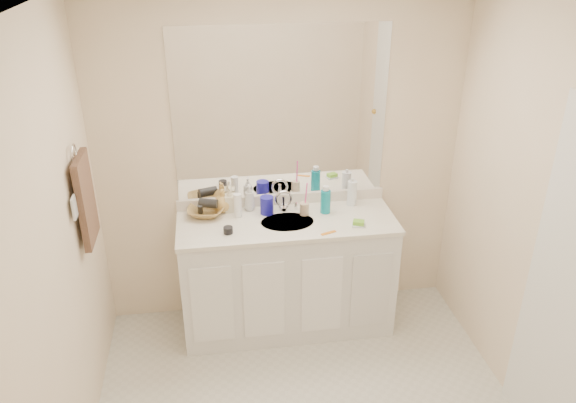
# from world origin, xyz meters

# --- Properties ---
(ceiling) EXTENTS (2.60, 2.60, 0.02)m
(ceiling) POSITION_xyz_m (0.00, 0.00, 2.40)
(ceiling) COLOR white
(ceiling) RESTS_ON wall_back
(wall_back) EXTENTS (2.60, 0.02, 2.40)m
(wall_back) POSITION_xyz_m (0.00, 1.30, 1.20)
(wall_back) COLOR #F7E2C1
(wall_back) RESTS_ON floor
(wall_left) EXTENTS (0.02, 2.60, 2.40)m
(wall_left) POSITION_xyz_m (-1.30, 0.00, 1.20)
(wall_left) COLOR #F7E2C1
(wall_left) RESTS_ON floor
(wall_right) EXTENTS (0.02, 2.60, 2.40)m
(wall_right) POSITION_xyz_m (1.30, 0.00, 1.20)
(wall_right) COLOR #F7E2C1
(wall_right) RESTS_ON floor
(vanity_cabinet) EXTENTS (1.50, 0.55, 0.85)m
(vanity_cabinet) POSITION_xyz_m (0.00, 1.02, 0.42)
(vanity_cabinet) COLOR white
(vanity_cabinet) RESTS_ON floor
(countertop) EXTENTS (1.52, 0.57, 0.03)m
(countertop) POSITION_xyz_m (0.00, 1.02, 0.86)
(countertop) COLOR white
(countertop) RESTS_ON vanity_cabinet
(backsplash) EXTENTS (1.52, 0.03, 0.08)m
(backsplash) POSITION_xyz_m (0.00, 1.29, 0.92)
(backsplash) COLOR silver
(backsplash) RESTS_ON countertop
(sink_basin) EXTENTS (0.37, 0.37, 0.02)m
(sink_basin) POSITION_xyz_m (0.00, 1.00, 0.87)
(sink_basin) COLOR beige
(sink_basin) RESTS_ON countertop
(faucet) EXTENTS (0.02, 0.02, 0.11)m
(faucet) POSITION_xyz_m (0.00, 1.18, 0.94)
(faucet) COLOR silver
(faucet) RESTS_ON countertop
(mirror) EXTENTS (1.48, 0.01, 1.20)m
(mirror) POSITION_xyz_m (0.00, 1.29, 1.56)
(mirror) COLOR white
(mirror) RESTS_ON wall_back
(blue_mug) EXTENTS (0.09, 0.09, 0.13)m
(blue_mug) POSITION_xyz_m (-0.12, 1.15, 0.94)
(blue_mug) COLOR #19169D
(blue_mug) RESTS_ON countertop
(tan_cup) EXTENTS (0.09, 0.09, 0.09)m
(tan_cup) POSITION_xyz_m (0.14, 1.10, 0.92)
(tan_cup) COLOR #CBB08F
(tan_cup) RESTS_ON countertop
(toothbrush) EXTENTS (0.02, 0.04, 0.20)m
(toothbrush) POSITION_xyz_m (0.15, 1.10, 1.03)
(toothbrush) COLOR #FD42A5
(toothbrush) RESTS_ON tan_cup
(mouthwash_bottle) EXTENTS (0.09, 0.09, 0.17)m
(mouthwash_bottle) POSITION_xyz_m (0.29, 1.11, 0.96)
(mouthwash_bottle) COLOR #0D8FA4
(mouthwash_bottle) RESTS_ON countertop
(clear_pump_bottle) EXTENTS (0.08, 0.08, 0.18)m
(clear_pump_bottle) POSITION_xyz_m (0.51, 1.20, 0.97)
(clear_pump_bottle) COLOR white
(clear_pump_bottle) RESTS_ON countertop
(soap_dish) EXTENTS (0.11, 0.10, 0.01)m
(soap_dish) POSITION_xyz_m (0.47, 0.88, 0.89)
(soap_dish) COLOR silver
(soap_dish) RESTS_ON countertop
(green_soap) EXTENTS (0.09, 0.08, 0.03)m
(green_soap) POSITION_xyz_m (0.47, 0.88, 0.90)
(green_soap) COLOR #70BA2D
(green_soap) RESTS_ON soap_dish
(orange_comb) EXTENTS (0.11, 0.06, 0.00)m
(orange_comb) POSITION_xyz_m (0.25, 0.80, 0.88)
(orange_comb) COLOR orange
(orange_comb) RESTS_ON countertop
(dark_jar) EXTENTS (0.07, 0.07, 0.04)m
(dark_jar) POSITION_xyz_m (-0.41, 0.90, 0.90)
(dark_jar) COLOR black
(dark_jar) RESTS_ON countertop
(extra_white_bottle) EXTENTS (0.05, 0.05, 0.17)m
(extra_white_bottle) POSITION_xyz_m (-0.33, 1.14, 0.97)
(extra_white_bottle) COLOR white
(extra_white_bottle) RESTS_ON countertop
(soap_bottle_white) EXTENTS (0.09, 0.09, 0.19)m
(soap_bottle_white) POSITION_xyz_m (-0.24, 1.23, 0.98)
(soap_bottle_white) COLOR silver
(soap_bottle_white) RESTS_ON countertop
(soap_bottle_cream) EXTENTS (0.09, 0.09, 0.19)m
(soap_bottle_cream) POSITION_xyz_m (-0.38, 1.23, 0.97)
(soap_bottle_cream) COLOR beige
(soap_bottle_cream) RESTS_ON countertop
(soap_bottle_yellow) EXTENTS (0.16, 0.16, 0.17)m
(soap_bottle_yellow) POSITION_xyz_m (-0.43, 1.24, 0.96)
(soap_bottle_yellow) COLOR tan
(soap_bottle_yellow) RESTS_ON countertop
(wicker_basket) EXTENTS (0.30, 0.30, 0.06)m
(wicker_basket) POSITION_xyz_m (-0.55, 1.19, 0.91)
(wicker_basket) COLOR olive
(wicker_basket) RESTS_ON countertop
(hair_dryer) EXTENTS (0.14, 0.10, 0.07)m
(hair_dryer) POSITION_xyz_m (-0.53, 1.19, 0.97)
(hair_dryer) COLOR black
(hair_dryer) RESTS_ON wicker_basket
(towel_ring) EXTENTS (0.01, 0.11, 0.11)m
(towel_ring) POSITION_xyz_m (-1.27, 0.77, 1.55)
(towel_ring) COLOR silver
(towel_ring) RESTS_ON wall_left
(hand_towel) EXTENTS (0.04, 0.32, 0.55)m
(hand_towel) POSITION_xyz_m (-1.25, 0.77, 1.25)
(hand_towel) COLOR #3C2A20
(hand_towel) RESTS_ON towel_ring
(switch_plate) EXTENTS (0.01, 0.08, 0.13)m
(switch_plate) POSITION_xyz_m (-1.27, 0.57, 1.30)
(switch_plate) COLOR silver
(switch_plate) RESTS_ON wall_left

